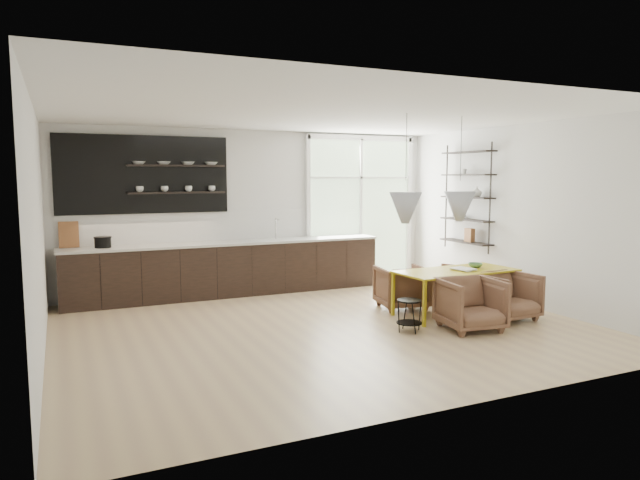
{
  "coord_description": "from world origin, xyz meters",
  "views": [
    {
      "loc": [
        -3.28,
        -6.96,
        2.06
      ],
      "look_at": [
        0.19,
        0.6,
        1.14
      ],
      "focal_mm": 32.0,
      "sensor_mm": 36.0,
      "label": 1
    }
  ],
  "objects": [
    {
      "name": "armchair_back_right",
      "position": [
        2.55,
        0.58,
        0.3
      ],
      "size": [
        0.86,
        0.87,
        0.6
      ],
      "primitive_type": "imported",
      "rotation": [
        0.0,
        0.0,
        3.57
      ],
      "color": "brown",
      "rests_on": "ground"
    },
    {
      "name": "armchair_front_left",
      "position": [
        1.73,
        -0.95,
        0.35
      ],
      "size": [
        0.85,
        0.87,
        0.7
      ],
      "primitive_type": "imported",
      "rotation": [
        0.0,
        0.0,
        -0.14
      ],
      "color": "brown",
      "rests_on": "ground"
    },
    {
      "name": "room",
      "position": [
        0.58,
        1.1,
        1.46
      ],
      "size": [
        7.02,
        6.01,
        2.91
      ],
      "color": "#CFB17F",
      "rests_on": "ground"
    },
    {
      "name": "table_book",
      "position": [
        2.06,
        -0.22,
        0.69
      ],
      "size": [
        0.29,
        0.36,
        0.03
      ],
      "primitive_type": "imported",
      "rotation": [
        0.0,
        0.0,
        0.14
      ],
      "color": "white",
      "rests_on": "dining_table"
    },
    {
      "name": "wire_stool",
      "position": [
        0.92,
        -0.68,
        0.28
      ],
      "size": [
        0.34,
        0.34,
        0.43
      ],
      "rotation": [
        0.0,
        0.0,
        -0.19
      ],
      "color": "black",
      "rests_on": "ground"
    },
    {
      "name": "table_bowl",
      "position": [
        2.53,
        -0.06,
        0.71
      ],
      "size": [
        0.23,
        0.23,
        0.07
      ],
      "primitive_type": "imported",
      "rotation": [
        0.0,
        0.0,
        -0.07
      ],
      "color": "#4F7D4D",
      "rests_on": "dining_table"
    },
    {
      "name": "armchair_back_left",
      "position": [
        1.58,
        0.54,
        0.34
      ],
      "size": [
        0.85,
        0.86,
        0.67
      ],
      "primitive_type": "imported",
      "rotation": [
        0.0,
        0.0,
        2.95
      ],
      "color": "brown",
      "rests_on": "ground"
    },
    {
      "name": "dining_table",
      "position": [
        2.1,
        -0.15,
        0.63
      ],
      "size": [
        1.89,
        0.93,
        0.67
      ],
      "rotation": [
        0.0,
        0.0,
        0.05
      ],
      "color": "#B29D15",
      "rests_on": "ground"
    },
    {
      "name": "right_shelving",
      "position": [
        3.36,
        1.17,
        1.65
      ],
      "size": [
        0.26,
        1.22,
        1.9
      ],
      "color": "black",
      "rests_on": "ground"
    },
    {
      "name": "kitchen_run",
      "position": [
        -0.7,
        2.69,
        0.6
      ],
      "size": [
        5.54,
        0.69,
        2.75
      ],
      "color": "black",
      "rests_on": "ground"
    },
    {
      "name": "armchair_front_right",
      "position": [
        2.58,
        -0.72,
        0.34
      ],
      "size": [
        0.78,
        0.8,
        0.69
      ],
      "primitive_type": "imported",
      "rotation": [
        0.0,
        0.0,
        0.06
      ],
      "color": "brown",
      "rests_on": "ground"
    }
  ]
}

